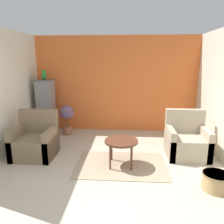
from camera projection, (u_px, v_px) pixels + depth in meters
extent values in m
plane|color=#B2A893|center=(104.00, 198.00, 3.30)|extent=(20.00, 20.00, 0.00)
cube|color=orange|center=(116.00, 84.00, 6.26)|extent=(4.69, 0.06, 2.70)
cube|color=beige|center=(6.00, 92.00, 4.76)|extent=(0.06, 3.34, 2.70)
cube|color=gray|center=(121.00, 165.00, 4.34)|extent=(1.78, 1.20, 0.01)
cylinder|color=#512D1E|center=(121.00, 141.00, 4.22)|extent=(0.65, 0.65, 0.04)
cylinder|color=#512D1E|center=(110.00, 158.00, 4.10)|extent=(0.04, 0.04, 0.49)
cylinder|color=#512D1E|center=(132.00, 159.00, 4.08)|extent=(0.04, 0.04, 0.49)
cylinder|color=#512D1E|center=(112.00, 149.00, 4.50)|extent=(0.04, 0.04, 0.49)
cylinder|color=#512D1E|center=(131.00, 150.00, 4.47)|extent=(0.04, 0.04, 0.49)
cube|color=#7A664C|center=(35.00, 147.00, 4.67)|extent=(0.85, 0.77, 0.45)
cube|color=#7A664C|center=(39.00, 121.00, 4.86)|extent=(0.85, 0.14, 0.52)
cube|color=#7A664C|center=(18.00, 142.00, 4.67)|extent=(0.12, 0.77, 0.64)
cube|color=#7A664C|center=(51.00, 143.00, 4.63)|extent=(0.12, 0.77, 0.64)
cube|color=tan|center=(187.00, 146.00, 4.69)|extent=(0.85, 0.77, 0.45)
cube|color=tan|center=(185.00, 121.00, 4.88)|extent=(0.85, 0.14, 0.52)
cube|color=tan|center=(170.00, 142.00, 4.69)|extent=(0.12, 0.77, 0.64)
cube|color=tan|center=(205.00, 143.00, 4.65)|extent=(0.12, 0.77, 0.64)
cube|color=#555559|center=(48.00, 131.00, 6.23)|extent=(0.44, 0.44, 0.09)
cube|color=gray|center=(46.00, 106.00, 6.06)|extent=(0.42, 0.42, 1.39)
cube|color=#555559|center=(44.00, 80.00, 5.89)|extent=(0.44, 0.44, 0.03)
ellipsoid|color=#1E842D|center=(44.00, 76.00, 5.86)|extent=(0.12, 0.15, 0.20)
sphere|color=#1E842D|center=(43.00, 72.00, 5.82)|extent=(0.10, 0.10, 0.10)
cone|color=gold|center=(43.00, 72.00, 5.78)|extent=(0.05, 0.05, 0.05)
cone|color=#1E842D|center=(45.00, 77.00, 5.94)|extent=(0.06, 0.13, 0.17)
cylinder|color=brown|center=(68.00, 131.00, 6.12)|extent=(0.24, 0.24, 0.21)
cylinder|color=brown|center=(67.00, 122.00, 6.06)|extent=(0.03, 0.03, 0.30)
sphere|color=#664C6B|center=(67.00, 112.00, 5.99)|extent=(0.38, 0.38, 0.38)
sphere|color=#664C6B|center=(64.00, 114.00, 6.05)|extent=(0.23, 0.23, 0.23)
sphere|color=#664C6B|center=(70.00, 114.00, 5.97)|extent=(0.21, 0.21, 0.21)
cylinder|color=tan|center=(216.00, 182.00, 3.49)|extent=(0.42, 0.42, 0.28)
cylinder|color=olive|center=(217.00, 174.00, 3.46)|extent=(0.44, 0.44, 0.02)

